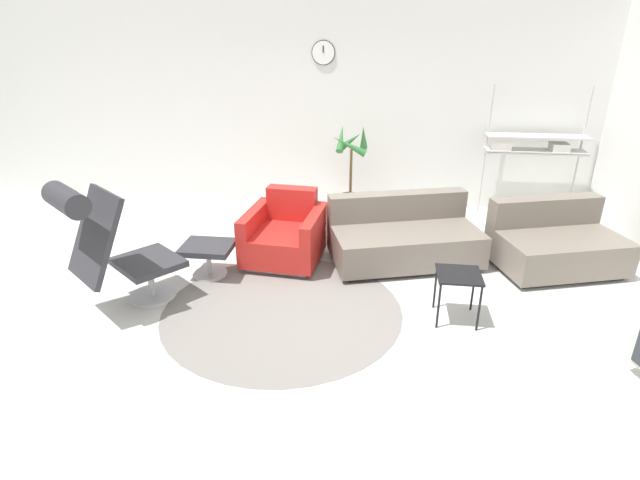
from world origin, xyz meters
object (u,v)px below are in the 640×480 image
Objects in this scene: couch_low at (403,239)px; side_table at (459,280)px; armchair_red at (285,236)px; lounge_chair at (106,237)px; potted_plant at (351,179)px; ottoman at (208,252)px; couch_second at (555,245)px; shelf_unit at (531,146)px.

couch_low is 3.89× the size of side_table.
armchair_red is 0.54× the size of couch_low.
lounge_chair is 0.98× the size of potted_plant.
ottoman is 0.36× the size of couch_second.
potted_plant is at bearing 57.60° from ottoman.
side_table is (1.73, -1.03, 0.12)m from armchair_red.
potted_plant is 0.73× the size of shelf_unit.
shelf_unit is (1.64, 1.65, 0.71)m from couch_low.
armchair_red reaches higher than couch_second.
shelf_unit reaches higher than armchair_red.
armchair_red reaches higher than side_table.
lounge_chair is 1.09m from ottoman.
armchair_red is at bearing -148.77° from shelf_unit.
ottoman is at bearing -122.40° from potted_plant.
armchair_red is 1.73m from potted_plant.
ottoman is at bearing -0.15° from couch_low.
couch_low is (2.02, 0.61, -0.00)m from ottoman.
ottoman is 2.11m from couch_low.
side_table is (0.43, -1.16, 0.13)m from couch_low.
lounge_chair reaches higher than ottoman.
lounge_chair is at bearing -124.08° from potted_plant.
shelf_unit is (4.27, 3.04, 0.24)m from lounge_chair.
ottoman is 0.29× the size of couch_low.
ottoman is 0.87m from armchair_red.
armchair_red is 2.02m from side_table.
potted_plant is 2.39m from shelf_unit.
shelf_unit is (2.94, 1.78, 0.69)m from armchair_red.
armchair_red is 2.08× the size of side_table.
side_table is 3.11m from shelf_unit.
armchair_red is (1.33, 1.25, -0.45)m from lounge_chair.
couch_second is (4.23, 1.42, -0.47)m from lounge_chair.
potted_plant reaches higher than ottoman.
couch_second is at bearing 45.61° from side_table.
couch_low is 1.24m from side_table.
side_table is at bearing 93.61° from couch_low.
lounge_chair is 1.32× the size of armchair_red.
couch_second is at bearing -91.41° from shelf_unit.
couch_second reaches higher than ottoman.
lounge_chair reaches higher than armchair_red.
shelf_unit is at bearing 31.71° from ottoman.
ottoman is at bearing 90.00° from lounge_chair.
potted_plant is (-1.13, 2.64, 0.08)m from side_table.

